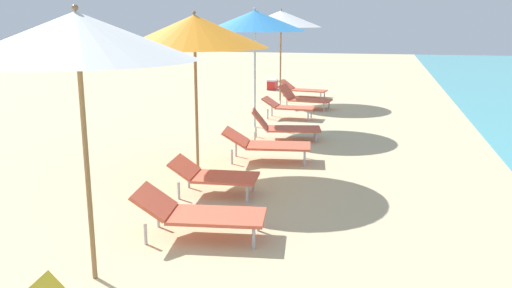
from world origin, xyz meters
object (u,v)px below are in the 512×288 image
object	(u,v)px
umbrella_third	(194,31)
lounger_fourth_shoreside	(288,106)
umbrella_second	(77,36)
lounger_third_inland	(213,175)
cooler_box	(272,84)
umbrella_fourth	(255,21)
lounger_farthest_shoreside	(302,89)
lounger_third_shoreside	(266,144)
lounger_farthest_inland	(303,98)
lounger_second_shoreside	(199,212)
umbrella_farthest	(281,19)
lounger_fourth_inland	(283,126)

from	to	relation	value
umbrella_third	lounger_fourth_shoreside	size ratio (longest dim) A/B	1.96
umbrella_second	lounger_third_inland	distance (m)	3.48
umbrella_second	cooler_box	world-z (taller)	umbrella_second
umbrella_fourth	lounger_farthest_shoreside	xyz separation A→B (m)	(0.36, 5.37, -2.23)
cooler_box	lounger_third_shoreside	bearing A→B (deg)	-79.24
umbrella_second	lounger_farthest_shoreside	world-z (taller)	umbrella_second
umbrella_fourth	lounger_third_inland	bearing A→B (deg)	-83.55
umbrella_fourth	lounger_farthest_inland	xyz separation A→B (m)	(0.74, 2.96, -2.18)
umbrella_second	umbrella_third	bearing A→B (deg)	93.87
umbrella_third	umbrella_fourth	size ratio (longest dim) A/B	0.96
umbrella_fourth	lounger_farthest_shoreside	distance (m)	5.83
lounger_second_shoreside	cooler_box	distance (m)	13.67
lounger_third_shoreside	lounger_third_inland	bearing A→B (deg)	-106.95
umbrella_farthest	cooler_box	world-z (taller)	umbrella_farthest
lounger_fourth_shoreside	lounger_farthest_shoreside	size ratio (longest dim) A/B	0.83
lounger_fourth_inland	lounger_farthest_inland	bearing A→B (deg)	81.50
umbrella_second	lounger_fourth_inland	bearing A→B (deg)	83.83
lounger_fourth_inland	cooler_box	bearing A→B (deg)	92.16
lounger_third_shoreside	umbrella_fourth	xyz separation A→B (m)	(-0.92, 3.02, 2.17)
lounger_fourth_shoreside	cooler_box	distance (m)	5.83
lounger_third_shoreside	lounger_fourth_inland	size ratio (longest dim) A/B	1.06
lounger_fourth_inland	lounger_farthest_shoreside	xyz separation A→B (m)	(-0.56, 6.60, -0.04)
lounger_third_shoreside	lounger_farthest_inland	distance (m)	5.99
lounger_third_inland	umbrella_farthest	world-z (taller)	umbrella_farthest
umbrella_farthest	cooler_box	bearing A→B (deg)	106.19
lounger_fourth_inland	lounger_farthest_shoreside	bearing A→B (deg)	83.95
umbrella_second	lounger_farthest_inland	size ratio (longest dim) A/B	1.71
lounger_farthest_shoreside	lounger_farthest_inland	distance (m)	2.44
lounger_second_shoreside	lounger_third_inland	distance (m)	1.58
umbrella_third	lounger_farthest_inland	bearing A→B (deg)	83.37
lounger_second_shoreside	umbrella_fourth	distance (m)	7.04
umbrella_second	umbrella_farthest	xyz separation A→B (m)	(-0.35, 11.94, 0.15)
umbrella_fourth	lounger_third_shoreside	bearing A→B (deg)	-73.07
lounger_third_inland	umbrella_farthest	xyz separation A→B (m)	(-0.72, 9.18, 2.23)
umbrella_fourth	lounger_fourth_shoreside	size ratio (longest dim) A/B	2.05
lounger_third_inland	umbrella_fourth	xyz separation A→B (m)	(-0.58, 5.09, 2.19)
lounger_third_inland	umbrella_farthest	distance (m)	9.47
umbrella_fourth	lounger_farthest_inland	world-z (taller)	umbrella_fourth
lounger_fourth_inland	lounger_second_shoreside	bearing A→B (deg)	-101.26
lounger_third_shoreside	lounger_third_inland	size ratio (longest dim) A/B	1.26
lounger_second_shoreside	lounger_farthest_shoreside	xyz separation A→B (m)	(-0.53, 12.01, -0.06)
lounger_third_shoreside	umbrella_farthest	distance (m)	7.52
lounger_second_shoreside	lounger_farthest_inland	distance (m)	9.60
lounger_fourth_shoreside	cooler_box	size ratio (longest dim) A/B	2.53
umbrella_second	lounger_fourth_shoreside	xyz separation A→B (m)	(0.38, 9.14, -2.07)
lounger_farthest_shoreside	lounger_third_inland	bearing A→B (deg)	-79.39
lounger_second_shoreside	cooler_box	xyz separation A→B (m)	(-1.85, 13.54, -0.12)
lounger_third_inland	lounger_fourth_shoreside	distance (m)	6.37
lounger_fourth_inland	umbrella_farthest	world-z (taller)	umbrella_farthest
lounger_fourth_inland	cooler_box	distance (m)	8.35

